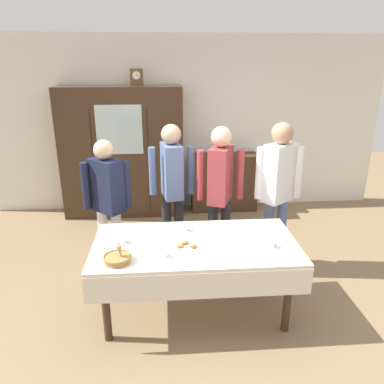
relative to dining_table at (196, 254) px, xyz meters
name	(u,v)px	position (x,y,z in m)	size (l,w,h in m)	color
ground_plane	(193,298)	(0.00, 0.24, -0.65)	(12.00, 12.00, 0.00)	#846B4C
back_wall	(180,125)	(0.00, 2.89, 0.70)	(6.40, 0.10, 2.70)	silver
dining_table	(196,254)	(0.00, 0.00, 0.00)	(1.87, 0.96, 0.75)	#3D2819
wall_cabinet	(123,153)	(-0.90, 2.59, 0.33)	(1.83, 0.46, 1.97)	#3D2819
mantel_clock	(137,77)	(-0.63, 2.59, 1.44)	(0.18, 0.11, 0.24)	brown
bookshelf_low	(224,182)	(0.68, 2.64, -0.19)	(1.04, 0.35, 0.92)	#3D2819
book_stack	(225,151)	(0.68, 2.64, 0.32)	(0.15, 0.23, 0.13)	#B29333
tea_cup_near_right	(123,240)	(-0.66, 0.08, 0.12)	(0.13, 0.13, 0.06)	silver
tea_cup_back_edge	(271,244)	(0.67, -0.10, 0.13)	(0.13, 0.13, 0.06)	white
tea_cup_front_edge	(164,254)	(-0.29, -0.22, 0.13)	(0.13, 0.13, 0.06)	white
tea_cup_far_right	(185,228)	(-0.08, 0.28, 0.13)	(0.13, 0.13, 0.06)	white
bread_basket	(117,258)	(-0.67, -0.26, 0.13)	(0.24, 0.24, 0.16)	#9E7542
pastry_plate	(186,247)	(-0.09, -0.06, 0.11)	(0.28, 0.28, 0.05)	white
spoon_near_left	(248,244)	(0.47, -0.03, 0.10)	(0.12, 0.02, 0.01)	silver
spoon_far_left	(249,234)	(0.53, 0.16, 0.10)	(0.12, 0.02, 0.01)	silver
spoon_back_edge	(253,257)	(0.47, -0.28, 0.10)	(0.12, 0.02, 0.01)	silver
person_beside_shelf	(220,185)	(0.34, 0.85, 0.37)	(0.52, 0.41, 1.67)	#232328
person_near_right_end	(278,183)	(0.98, 0.78, 0.40)	(0.52, 0.38, 1.72)	slate
person_behind_table_left	(107,196)	(-0.89, 0.82, 0.29)	(0.52, 0.39, 1.55)	silver
person_by_cabinet	(172,181)	(-0.18, 1.07, 0.36)	(0.52, 0.39, 1.67)	#232328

